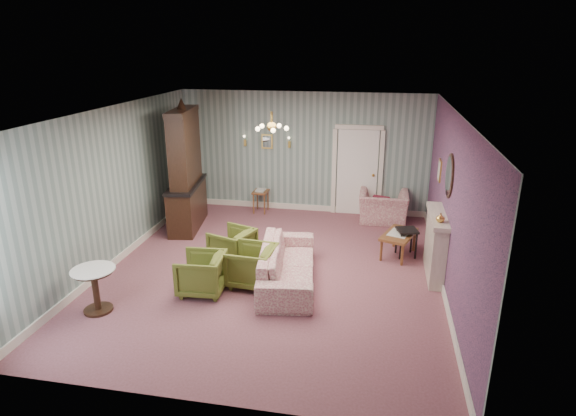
% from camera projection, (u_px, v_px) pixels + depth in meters
% --- Properties ---
extents(floor, '(7.00, 7.00, 0.00)m').
position_uv_depth(floor, '(273.00, 271.00, 8.87)').
color(floor, '#854D58').
rests_on(floor, ground).
extents(ceiling, '(7.00, 7.00, 0.00)m').
position_uv_depth(ceiling, '(272.00, 111.00, 7.93)').
color(ceiling, white).
rests_on(ceiling, ground).
extents(wall_back, '(6.00, 0.00, 6.00)m').
position_uv_depth(wall_back, '(304.00, 153.00, 11.65)').
color(wall_back, slate).
rests_on(wall_back, ground).
extents(wall_front, '(6.00, 0.00, 6.00)m').
position_uv_depth(wall_front, '(201.00, 293.00, 5.15)').
color(wall_front, slate).
rests_on(wall_front, ground).
extents(wall_left, '(0.00, 7.00, 7.00)m').
position_uv_depth(wall_left, '(114.00, 187.00, 8.93)').
color(wall_left, slate).
rests_on(wall_left, ground).
extents(wall_right, '(0.00, 7.00, 7.00)m').
position_uv_depth(wall_right, '(452.00, 206.00, 7.87)').
color(wall_right, slate).
rests_on(wall_right, ground).
extents(wall_right_floral, '(0.00, 7.00, 7.00)m').
position_uv_depth(wall_right_floral, '(451.00, 206.00, 7.87)').
color(wall_right_floral, '#AA557D').
rests_on(wall_right_floral, ground).
extents(door, '(1.12, 0.12, 2.16)m').
position_uv_depth(door, '(357.00, 171.00, 11.50)').
color(door, white).
rests_on(door, floor).
extents(olive_chair_a, '(0.73, 0.77, 0.75)m').
position_uv_depth(olive_chair_a, '(201.00, 272.00, 8.00)').
color(olive_chair_a, '#596122').
rests_on(olive_chair_a, floor).
extents(olive_chair_b, '(0.76, 0.81, 0.77)m').
position_uv_depth(olive_chair_b, '(252.00, 264.00, 8.26)').
color(olive_chair_b, '#596122').
rests_on(olive_chair_b, floor).
extents(olive_chair_c, '(0.86, 0.89, 0.73)m').
position_uv_depth(olive_chair_c, '(232.00, 244.00, 9.13)').
color(olive_chair_c, '#596122').
rests_on(olive_chair_c, floor).
extents(sofa_chintz, '(0.98, 2.38, 0.90)m').
position_uv_depth(sofa_chintz, '(288.00, 258.00, 8.34)').
color(sofa_chintz, '#973C52').
rests_on(sofa_chintz, floor).
extents(wingback_chair, '(1.10, 0.72, 0.96)m').
position_uv_depth(wingback_chair, '(383.00, 202.00, 11.15)').
color(wingback_chair, '#973C52').
rests_on(wingback_chair, floor).
extents(dresser, '(0.83, 1.76, 2.81)m').
position_uv_depth(dresser, '(185.00, 166.00, 10.56)').
color(dresser, black).
rests_on(dresser, floor).
extents(fireplace, '(0.30, 1.40, 1.16)m').
position_uv_depth(fireplace, '(435.00, 245.00, 8.55)').
color(fireplace, beige).
rests_on(fireplace, floor).
extents(mantel_vase, '(0.15, 0.15, 0.15)m').
position_uv_depth(mantel_vase, '(440.00, 218.00, 7.97)').
color(mantel_vase, gold).
rests_on(mantel_vase, fireplace).
extents(oval_mirror, '(0.04, 0.76, 0.84)m').
position_uv_depth(oval_mirror, '(449.00, 176.00, 8.12)').
color(oval_mirror, white).
rests_on(oval_mirror, wall_right).
extents(framed_print, '(0.04, 0.34, 0.42)m').
position_uv_depth(framed_print, '(440.00, 170.00, 9.45)').
color(framed_print, gold).
rests_on(framed_print, wall_right).
extents(coffee_table, '(0.79, 1.04, 0.47)m').
position_uv_depth(coffee_table, '(398.00, 244.00, 9.44)').
color(coffee_table, brown).
rests_on(coffee_table, floor).
extents(side_table_black, '(0.45, 0.45, 0.56)m').
position_uv_depth(side_table_black, '(406.00, 243.00, 9.40)').
color(side_table_black, black).
rests_on(side_table_black, floor).
extents(pedestal_table, '(0.82, 0.82, 0.72)m').
position_uv_depth(pedestal_table, '(96.00, 290.00, 7.44)').
color(pedestal_table, black).
rests_on(pedestal_table, floor).
extents(nesting_table, '(0.36, 0.45, 0.59)m').
position_uv_depth(nesting_table, '(261.00, 200.00, 11.88)').
color(nesting_table, brown).
rests_on(nesting_table, floor).
extents(gilt_mirror_back, '(0.28, 0.06, 0.36)m').
position_uv_depth(gilt_mirror_back, '(267.00, 142.00, 11.69)').
color(gilt_mirror_back, gold).
rests_on(gilt_mirror_back, wall_back).
extents(sconce_left, '(0.16, 0.12, 0.30)m').
position_uv_depth(sconce_left, '(245.00, 141.00, 11.77)').
color(sconce_left, gold).
rests_on(sconce_left, wall_back).
extents(sconce_right, '(0.16, 0.12, 0.30)m').
position_uv_depth(sconce_right, '(289.00, 143.00, 11.58)').
color(sconce_right, gold).
rests_on(sconce_right, wall_back).
extents(chandelier, '(0.56, 0.56, 0.36)m').
position_uv_depth(chandelier, '(272.00, 128.00, 8.02)').
color(chandelier, gold).
rests_on(chandelier, ceiling).
extents(burgundy_cushion, '(0.41, 0.28, 0.39)m').
position_uv_depth(burgundy_cushion, '(381.00, 204.00, 11.02)').
color(burgundy_cushion, maroon).
rests_on(burgundy_cushion, wingback_chair).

